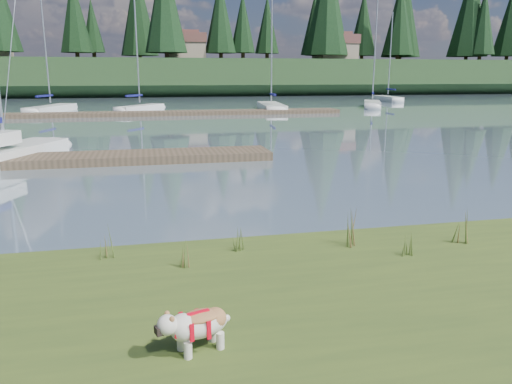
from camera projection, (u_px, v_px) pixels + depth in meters
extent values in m
plane|color=gray|center=(152.00, 115.00, 38.52)|extent=(200.00, 200.00, 0.00)
cube|color=#1B3117|center=(146.00, 78.00, 78.79)|extent=(200.00, 20.00, 5.00)
cylinder|color=silver|center=(188.00, 350.00, 4.99)|extent=(0.09, 0.09, 0.18)
cylinder|color=silver|center=(181.00, 342.00, 5.14)|extent=(0.09, 0.09, 0.18)
cylinder|color=silver|center=(220.00, 340.00, 5.17)|extent=(0.09, 0.09, 0.18)
cylinder|color=silver|center=(213.00, 333.00, 5.32)|extent=(0.09, 0.09, 0.18)
ellipsoid|color=silver|center=(201.00, 324.00, 5.12)|extent=(0.66, 0.47, 0.28)
ellipsoid|color=#A86E3F|center=(201.00, 316.00, 5.10)|extent=(0.48, 0.39, 0.10)
ellipsoid|color=silver|center=(167.00, 325.00, 4.92)|extent=(0.26, 0.27, 0.21)
cube|color=black|center=(159.00, 331.00, 4.88)|extent=(0.09, 0.12, 0.08)
ellipsoid|color=white|center=(51.00, 146.00, 20.67)|extent=(2.15, 2.36, 0.70)
cube|color=#4C3D2C|center=(48.00, 160.00, 17.70)|extent=(16.00, 2.00, 0.30)
cube|color=#4C3D2C|center=(178.00, 113.00, 38.91)|extent=(26.00, 2.20, 0.30)
cube|color=white|center=(51.00, 110.00, 41.55)|extent=(3.41, 6.85, 0.70)
ellipsoid|color=white|center=(69.00, 107.00, 44.80)|extent=(1.93, 2.17, 0.70)
cylinder|color=silver|center=(44.00, 37.00, 40.20)|extent=(0.12, 0.12, 10.47)
cube|color=navy|center=(44.00, 96.00, 40.39)|extent=(0.97, 2.61, 0.20)
cube|color=white|center=(140.00, 109.00, 41.91)|extent=(4.18, 5.30, 0.70)
ellipsoid|color=white|center=(158.00, 107.00, 44.42)|extent=(1.86, 1.93, 0.70)
cylinder|color=silver|center=(137.00, 48.00, 40.77)|extent=(0.12, 0.12, 8.74)
cube|color=navy|center=(134.00, 95.00, 40.95)|extent=(1.41, 1.94, 0.20)
cube|color=white|center=(271.00, 107.00, 44.33)|extent=(2.66, 7.93, 0.70)
ellipsoid|color=white|center=(266.00, 105.00, 48.09)|extent=(1.93, 2.30, 0.70)
cylinder|color=silver|center=(272.00, 30.00, 42.81)|extent=(0.12, 0.12, 11.95)
cube|color=navy|center=(273.00, 94.00, 43.03)|extent=(0.56, 3.09, 0.20)
cube|color=white|center=(372.00, 105.00, 47.74)|extent=(3.98, 6.48, 0.70)
ellipsoid|color=white|center=(371.00, 103.00, 50.82)|extent=(2.01, 2.18, 0.70)
cylinder|color=silver|center=(375.00, 45.00, 46.46)|extent=(0.12, 0.12, 9.95)
cube|color=navy|center=(373.00, 93.00, 46.63)|extent=(1.24, 2.42, 0.20)
cube|color=white|center=(388.00, 99.00, 58.55)|extent=(1.93, 6.23, 0.70)
ellipsoid|color=white|center=(378.00, 98.00, 61.51)|extent=(1.48, 1.78, 0.70)
cylinder|color=silver|center=(390.00, 54.00, 57.36)|extent=(0.12, 0.12, 9.15)
cube|color=navy|center=(391.00, 89.00, 57.47)|extent=(0.41, 2.45, 0.20)
cone|color=#475B23|center=(181.00, 253.00, 7.34)|extent=(0.03, 0.03, 0.44)
cone|color=brown|center=(189.00, 256.00, 7.30)|extent=(0.03, 0.03, 0.35)
cone|color=#475B23|center=(185.00, 250.00, 7.37)|extent=(0.03, 0.03, 0.48)
cone|color=brown|center=(191.00, 257.00, 7.35)|extent=(0.03, 0.03, 0.31)
cone|color=#475B23|center=(183.00, 256.00, 7.27)|extent=(0.03, 0.03, 0.40)
cone|color=#475B23|center=(235.00, 239.00, 8.04)|extent=(0.03, 0.03, 0.39)
cone|color=brown|center=(242.00, 242.00, 8.01)|extent=(0.03, 0.03, 0.31)
cone|color=#475B23|center=(238.00, 237.00, 8.08)|extent=(0.03, 0.03, 0.42)
cone|color=brown|center=(244.00, 242.00, 8.06)|extent=(0.03, 0.03, 0.27)
cone|color=#475B23|center=(237.00, 241.00, 7.98)|extent=(0.03, 0.03, 0.35)
cone|color=#475B23|center=(347.00, 226.00, 8.24)|extent=(0.03, 0.03, 0.68)
cone|color=brown|center=(355.00, 230.00, 8.21)|extent=(0.03, 0.03, 0.55)
cone|color=#475B23|center=(350.00, 223.00, 8.27)|extent=(0.03, 0.03, 0.75)
cone|color=brown|center=(356.00, 231.00, 8.26)|extent=(0.03, 0.03, 0.48)
cone|color=#475B23|center=(350.00, 229.00, 8.17)|extent=(0.03, 0.03, 0.61)
cone|color=#475B23|center=(101.00, 243.00, 7.67)|extent=(0.03, 0.03, 0.49)
cone|color=brown|center=(108.00, 247.00, 7.64)|extent=(0.03, 0.03, 0.39)
cone|color=#475B23|center=(105.00, 241.00, 7.71)|extent=(0.03, 0.03, 0.54)
cone|color=brown|center=(110.00, 248.00, 7.69)|extent=(0.03, 0.03, 0.35)
cone|color=#475B23|center=(102.00, 246.00, 7.60)|extent=(0.03, 0.03, 0.44)
cone|color=#475B23|center=(403.00, 245.00, 7.80)|extent=(0.03, 0.03, 0.33)
cone|color=brown|center=(411.00, 248.00, 7.77)|extent=(0.03, 0.03, 0.27)
cone|color=#475B23|center=(405.00, 243.00, 7.84)|extent=(0.03, 0.03, 0.37)
cone|color=brown|center=(411.00, 248.00, 7.82)|extent=(0.03, 0.03, 0.23)
cone|color=#475B23|center=(406.00, 248.00, 7.74)|extent=(0.03, 0.03, 0.30)
cone|color=#475B23|center=(457.00, 227.00, 8.38)|extent=(0.03, 0.03, 0.56)
cone|color=brown|center=(465.00, 231.00, 8.35)|extent=(0.03, 0.03, 0.45)
cone|color=#475B23|center=(460.00, 224.00, 8.42)|extent=(0.03, 0.03, 0.62)
cone|color=brown|center=(465.00, 231.00, 8.40)|extent=(0.03, 0.03, 0.39)
cone|color=#475B23|center=(461.00, 230.00, 8.32)|extent=(0.03, 0.03, 0.51)
cube|color=#33281C|center=(186.00, 258.00, 8.49)|extent=(60.00, 0.50, 0.14)
cylinder|color=#382619|center=(77.00, 55.00, 74.95)|extent=(0.60, 0.60, 1.80)
cone|color=black|center=(74.00, 14.00, 73.60)|extent=(4.84, 4.84, 11.00)
cylinder|color=#382619|center=(167.00, 54.00, 71.99)|extent=(0.60, 0.60, 1.80)
cone|color=black|center=(165.00, 1.00, 70.32)|extent=(6.16, 6.16, 14.00)
cylinder|color=#382619|center=(243.00, 56.00, 78.31)|extent=(0.60, 0.60, 1.80)
cone|color=black|center=(243.00, 23.00, 77.17)|extent=(3.96, 3.96, 9.00)
cylinder|color=#382619|center=(326.00, 56.00, 79.15)|extent=(0.60, 0.60, 1.80)
cone|color=black|center=(327.00, 2.00, 77.28)|extent=(7.04, 7.04, 16.00)
cylinder|color=#382619|center=(397.00, 57.00, 84.95)|extent=(0.60, 0.60, 1.80)
cone|color=black|center=(400.00, 18.00, 83.49)|extent=(5.28, 5.28, 12.00)
cylinder|color=#382619|center=(479.00, 57.00, 83.89)|extent=(0.60, 0.60, 1.80)
cone|color=black|center=(483.00, 22.00, 82.59)|extent=(4.62, 4.62, 10.50)
cube|color=gray|center=(185.00, 52.00, 77.25)|extent=(6.00, 5.00, 2.80)
cube|color=brown|center=(184.00, 38.00, 76.77)|extent=(6.30, 5.30, 1.40)
cube|color=brown|center=(184.00, 33.00, 76.58)|extent=(4.20, 3.60, 0.70)
cube|color=gray|center=(335.00, 53.00, 80.41)|extent=(6.00, 5.00, 2.80)
cube|color=brown|center=(336.00, 39.00, 79.92)|extent=(6.30, 5.30, 1.40)
cube|color=brown|center=(336.00, 34.00, 79.74)|extent=(4.20, 3.60, 0.70)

